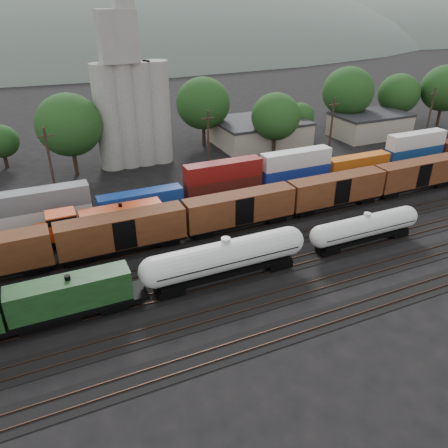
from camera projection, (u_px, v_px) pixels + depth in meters
name	position (u px, v px, depth m)	size (l,w,h in m)	color
ground	(186.00, 263.00, 50.98)	(600.00, 600.00, 0.00)	black
tracks	(186.00, 263.00, 50.96)	(180.00, 33.20, 0.20)	black
green_locomotive	(34.00, 304.00, 39.74)	(18.62, 3.29, 4.93)	black
tank_car_a	(226.00, 257.00, 46.62)	(19.02, 3.40, 4.98)	silver
tank_car_b	(365.00, 227.00, 53.66)	(15.84, 2.84, 4.15)	silver
orange_locomotive	(98.00, 222.00, 55.05)	(17.24, 2.87, 4.31)	black
boxcar_string	(122.00, 231.00, 51.42)	(138.20, 2.90, 4.20)	black
container_wall	(197.00, 187.00, 64.56)	(187.11, 2.60, 5.80)	black
grain_silo	(131.00, 103.00, 76.11)	(13.40, 5.00, 29.00)	gray
industrial_sheds	(155.00, 150.00, 80.74)	(119.38, 17.26, 5.10)	#9E937F
tree_band	(148.00, 119.00, 78.68)	(164.28, 21.19, 14.34)	black
utility_poles	(135.00, 157.00, 65.92)	(122.20, 0.36, 12.00)	black
distant_hills	(86.00, 82.00, 279.62)	(860.00, 286.00, 130.00)	#59665B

